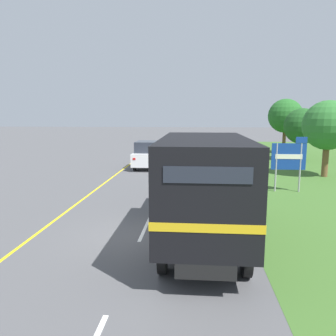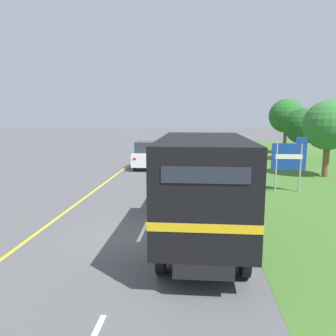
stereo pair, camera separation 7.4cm
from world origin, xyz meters
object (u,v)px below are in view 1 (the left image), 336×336
object	(u,v)px
roadside_tree_near	(328,126)
roadside_tree_mid	(302,126)
highway_sign	(289,158)
roadside_tree_far	(285,116)
lead_car_white	(147,155)
horse_trailer_truck	(203,183)

from	to	relation	value
roadside_tree_near	roadside_tree_mid	world-z (taller)	roadside_tree_near
highway_sign	roadside_tree_near	xyz separation A→B (m)	(3.68, 4.70, 1.58)
roadside_tree_far	roadside_tree_near	bearing A→B (deg)	-93.44
roadside_tree_near	roadside_tree_mid	bearing A→B (deg)	84.10
lead_car_white	roadside_tree_near	size ratio (longest dim) A/B	0.79
horse_trailer_truck	roadside_tree_near	distance (m)	14.80
lead_car_white	highway_sign	xyz separation A→B (m)	(8.77, -7.19, 0.80)
lead_car_white	highway_sign	size ratio (longest dim) A/B	1.36
highway_sign	horse_trailer_truck	bearing A→B (deg)	-122.65
roadside_tree_far	horse_trailer_truck	bearing A→B (deg)	-109.71
roadside_tree_mid	roadside_tree_far	distance (m)	5.88
horse_trailer_truck	lead_car_white	bearing A→B (deg)	105.44
roadside_tree_near	roadside_tree_far	xyz separation A→B (m)	(0.82, 13.69, 0.57)
highway_sign	roadside_tree_near	world-z (taller)	roadside_tree_near
horse_trailer_truck	roadside_tree_near	bearing A→B (deg)	55.16
horse_trailer_truck	roadside_tree_far	world-z (taller)	roadside_tree_far
horse_trailer_truck	roadside_tree_mid	xyz separation A→B (m)	(9.23, 19.97, 1.15)
lead_car_white	roadside_tree_far	distance (m)	17.61
lead_car_white	highway_sign	bearing A→B (deg)	-39.37
horse_trailer_truck	roadside_tree_mid	size ratio (longest dim) A/B	1.66
horse_trailer_truck	roadside_tree_mid	distance (m)	22.03
highway_sign	roadside_tree_near	distance (m)	6.17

